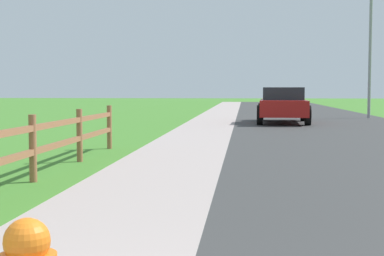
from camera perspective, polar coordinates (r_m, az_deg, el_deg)
name	(u,v)px	position (r m, az deg, el deg)	size (l,w,h in m)	color
ground_plane	(236,119)	(26.15, 4.49, 0.95)	(120.00, 120.00, 0.00)	#44842D
road_asphalt	(308,117)	(28.31, 11.65, 1.11)	(7.00, 66.00, 0.01)	#3A3A3A
curb_concrete	(177,116)	(28.35, -1.53, 1.20)	(6.00, 66.00, 0.01)	#B2A19C
grass_verge	(147,116)	(28.56, -4.52, 1.21)	(5.00, 66.00, 0.00)	#44842D
parked_suv_red	(283,105)	(23.05, 9.16, 2.34)	(2.17, 4.75, 1.43)	maroon
street_lamp	(373,30)	(27.99, 17.79, 9.44)	(1.17, 0.20, 7.04)	gray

